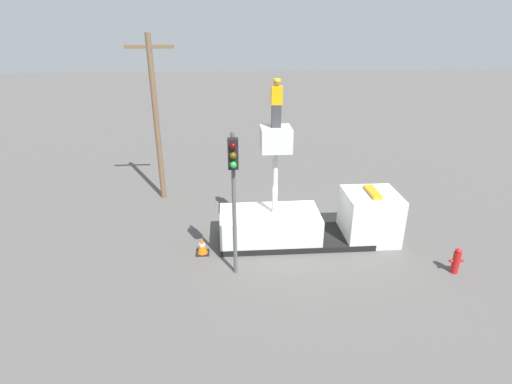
{
  "coord_description": "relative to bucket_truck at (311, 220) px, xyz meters",
  "views": [
    {
      "loc": [
        -2.67,
        -14.44,
        8.54
      ],
      "look_at": [
        -1.72,
        -1.06,
        2.73
      ],
      "focal_mm": 28.0,
      "sensor_mm": 36.0,
      "label": 1
    }
  ],
  "objects": [
    {
      "name": "bucket_truck",
      "position": [
        0.0,
        0.0,
        0.0
      ],
      "size": [
        7.32,
        2.16,
        4.87
      ],
      "color": "black",
      "rests_on": "ground"
    },
    {
      "name": "fire_hydrant",
      "position": [
        4.84,
        -2.7,
        -0.43
      ],
      "size": [
        0.51,
        0.27,
        1.01
      ],
      "color": "red",
      "rests_on": "ground"
    },
    {
      "name": "ground_plane",
      "position": [
        -0.62,
        0.0,
        -0.92
      ],
      "size": [
        120.0,
        120.0,
        0.0
      ],
      "primitive_type": "plane",
      "color": "#565451"
    },
    {
      "name": "traffic_cone_rear",
      "position": [
        -4.45,
        -0.73,
        -0.58
      ],
      "size": [
        0.52,
        0.52,
        0.72
      ],
      "color": "black",
      "rests_on": "ground"
    },
    {
      "name": "worker",
      "position": [
        -1.52,
        0.0,
        4.83
      ],
      "size": [
        0.4,
        0.26,
        1.75
      ],
      "color": "#38383D",
      "rests_on": "bucket_truck"
    },
    {
      "name": "traffic_light_pole",
      "position": [
        -3.16,
        -2.27,
        2.82
      ],
      "size": [
        0.34,
        0.57,
        5.28
      ],
      "color": "#515156",
      "rests_on": "ground"
    },
    {
      "name": "utility_pole",
      "position": [
        -6.75,
        4.91,
        3.41
      ],
      "size": [
        2.2,
        0.26,
        8.02
      ],
      "color": "brown",
      "rests_on": "ground"
    }
  ]
}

